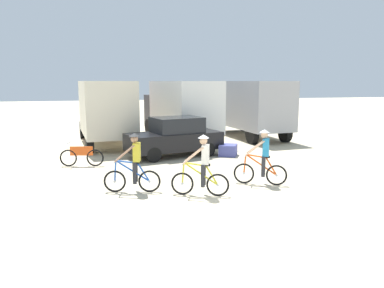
% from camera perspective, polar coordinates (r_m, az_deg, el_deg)
% --- Properties ---
extents(ground_plane, '(120.00, 120.00, 0.00)m').
position_cam_1_polar(ground_plane, '(10.31, 6.07, -9.44)').
color(ground_plane, beige).
extents(box_truck_cream_rv, '(2.95, 6.93, 3.35)m').
position_cam_1_polar(box_truck_cream_rv, '(20.49, -13.04, 5.13)').
color(box_truck_cream_rv, beige).
rests_on(box_truck_cream_rv, ground).
extents(box_truck_white_box, '(3.37, 7.03, 3.35)m').
position_cam_1_polar(box_truck_white_box, '(21.48, -1.77, 5.56)').
color(box_truck_white_box, white).
rests_on(box_truck_white_box, ground).
extents(box_truck_grey_hauler, '(2.90, 6.92, 3.35)m').
position_cam_1_polar(box_truck_grey_hauler, '(22.77, 8.79, 5.67)').
color(box_truck_grey_hauler, '#9E9EA3').
rests_on(box_truck_grey_hauler, ground).
extents(sedan_parked, '(4.50, 2.70, 1.76)m').
position_cam_1_polar(sedan_parked, '(16.86, -2.63, 1.09)').
color(sedan_parked, black).
rests_on(sedan_parked, ground).
extents(cyclist_orange_shirt, '(1.69, 0.61, 1.82)m').
position_cam_1_polar(cyclist_orange_shirt, '(11.47, -8.82, -3.16)').
color(cyclist_orange_shirt, black).
rests_on(cyclist_orange_shirt, ground).
extents(cyclist_cowboy_hat, '(1.62, 0.78, 1.82)m').
position_cam_1_polar(cyclist_cowboy_hat, '(11.01, 1.52, -3.59)').
color(cyclist_cowboy_hat, black).
rests_on(cyclist_cowboy_hat, ground).
extents(cyclist_near_camera, '(1.56, 0.89, 1.82)m').
position_cam_1_polar(cyclist_near_camera, '(12.39, 10.60, -2.28)').
color(cyclist_near_camera, black).
rests_on(cyclist_near_camera, ground).
extents(bicycle_spare, '(1.70, 0.56, 0.97)m').
position_cam_1_polar(bicycle_spare, '(15.52, -16.37, -1.82)').
color(bicycle_spare, black).
rests_on(bicycle_spare, ground).
extents(supply_crate, '(1.05, 1.07, 0.51)m').
position_cam_1_polar(supply_crate, '(17.13, 5.48, -0.93)').
color(supply_crate, '#4C5199').
rests_on(supply_crate, ground).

